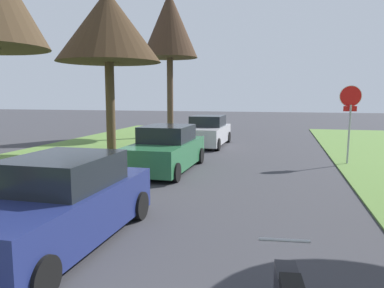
{
  "coord_description": "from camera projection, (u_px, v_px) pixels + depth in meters",
  "views": [
    {
      "loc": [
        1.6,
        -0.13,
        2.66
      ],
      "look_at": [
        -0.4,
        8.11,
        1.54
      ],
      "focal_mm": 35.02,
      "sensor_mm": 36.0,
      "label": 1
    }
  ],
  "objects": [
    {
      "name": "stop_sign_far",
      "position": [
        350.0,
        107.0,
        14.1
      ],
      "size": [
        0.81,
        0.27,
        2.97
      ],
      "color": "#9EA0A5",
      "rests_on": "grass_verge_right"
    },
    {
      "name": "street_tree_left_mid_b",
      "position": [
        108.0,
        27.0,
        15.85
      ],
      "size": [
        4.45,
        4.45,
        7.0
      ],
      "color": "#463624",
      "rests_on": "grass_verge_left"
    },
    {
      "name": "street_tree_left_far",
      "position": [
        170.0,
        26.0,
        22.71
      ],
      "size": [
        3.41,
        3.41,
        8.82
      ],
      "color": "#463527",
      "rests_on": "grass_verge_left"
    },
    {
      "name": "parked_sedan_navy",
      "position": [
        59.0,
        205.0,
        6.65
      ],
      "size": [
        1.99,
        4.42,
        1.57
      ],
      "color": "navy",
      "rests_on": "ground"
    },
    {
      "name": "parked_sedan_green",
      "position": [
        166.0,
        150.0,
        13.25
      ],
      "size": [
        1.99,
        4.42,
        1.57
      ],
      "color": "#28663D",
      "rests_on": "ground"
    },
    {
      "name": "parked_sedan_silver",
      "position": [
        207.0,
        132.0,
        19.72
      ],
      "size": [
        1.99,
        4.42,
        1.57
      ],
      "color": "#BCBCC1",
      "rests_on": "ground"
    }
  ]
}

